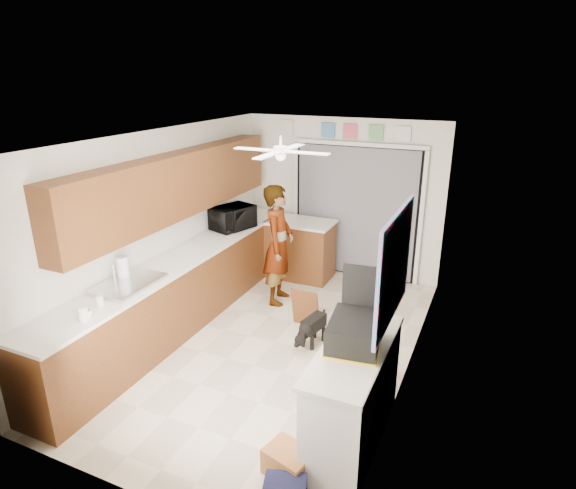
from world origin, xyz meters
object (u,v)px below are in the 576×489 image
(paper_towel_roll, at_px, (123,268))
(dog, at_px, (314,329))
(microwave, at_px, (233,218))
(suitcase, at_px, (355,332))
(cup, at_px, (86,314))
(man, at_px, (278,245))
(cardboard_box, at_px, (289,462))

(paper_towel_roll, bearing_deg, dog, 29.05)
(microwave, relative_size, paper_towel_roll, 2.19)
(dog, bearing_deg, suitcase, -44.62)
(suitcase, bearing_deg, paper_towel_roll, 167.48)
(cup, xyz_separation_m, man, (0.70, 2.81, -0.12))
(man, bearing_deg, cardboard_box, -163.57)
(paper_towel_roll, xyz_separation_m, dog, (1.89, 1.05, -0.88))
(microwave, distance_m, man, 0.88)
(dog, bearing_deg, cardboard_box, -62.58)
(microwave, xyz_separation_m, paper_towel_roll, (-0.17, -2.13, -0.03))
(cup, distance_m, cardboard_box, 2.31)
(microwave, distance_m, suitcase, 3.53)
(suitcase, height_order, man, man)
(cardboard_box, distance_m, man, 3.31)
(cup, relative_size, cardboard_box, 0.28)
(cup, bearing_deg, paper_towel_roll, 109.72)
(microwave, distance_m, paper_towel_roll, 2.13)
(suitcase, bearing_deg, dog, 116.47)
(suitcase, distance_m, cardboard_box, 1.20)
(cup, distance_m, man, 2.89)
(microwave, distance_m, cardboard_box, 3.94)
(suitcase, distance_m, dog, 1.80)
(microwave, relative_size, suitcase, 1.09)
(cup, xyz_separation_m, suitcase, (2.46, 0.59, 0.08))
(microwave, xyz_separation_m, suitcase, (2.59, -2.39, -0.05))
(microwave, distance_m, dog, 2.22)
(cardboard_box, bearing_deg, dog, 105.57)
(cup, relative_size, dog, 0.21)
(suitcase, relative_size, man, 0.33)
(dog, bearing_deg, paper_towel_roll, -139.10)
(paper_towel_roll, height_order, dog, paper_towel_roll)
(cardboard_box, xyz_separation_m, man, (-1.44, 2.88, 0.74))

